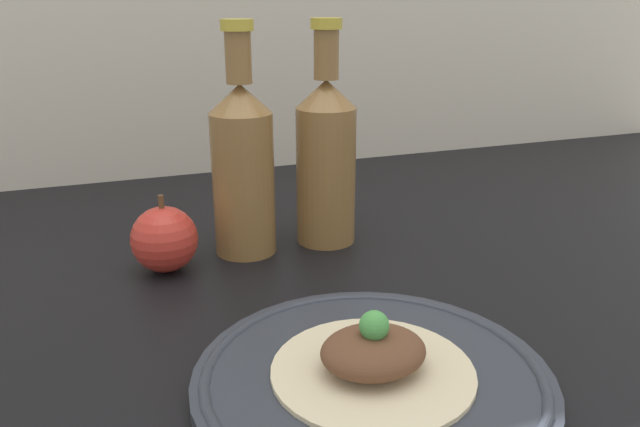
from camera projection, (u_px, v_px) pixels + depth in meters
ground_plane at (371, 314)px, 63.49cm from camera, size 180.00×110.00×4.00cm
plate at (372, 379)px, 47.87cm from camera, size 27.74×27.74×1.70cm
plated_food at (373, 357)px, 47.23cm from camera, size 15.66×15.66×5.27cm
cider_bottle_left at (243, 164)px, 70.67cm from camera, size 7.13×7.13×26.37cm
cider_bottle_right at (326, 157)px, 73.92cm from camera, size 7.13×7.13×26.37cm
apple at (164, 239)px, 67.80cm from camera, size 7.28×7.28×8.67cm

